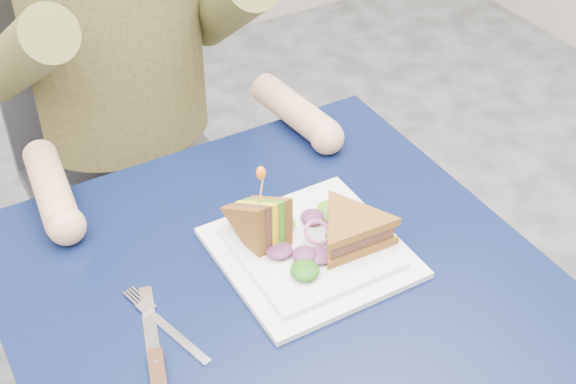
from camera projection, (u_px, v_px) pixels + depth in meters
table at (282, 324)px, 1.20m from camera, size 0.75×0.75×0.73m
chair at (118, 137)px, 1.76m from camera, size 0.42×0.40×0.93m
diner at (112, 0)px, 1.45m from camera, size 0.54×0.59×0.74m
plate at (311, 250)px, 1.19m from camera, size 0.26×0.26×0.02m
sandwich_flat at (352, 230)px, 1.17m from camera, size 0.15×0.15×0.05m
sandwich_upright at (262, 223)px, 1.17m from camera, size 0.08×0.13×0.13m
fork at (167, 327)px, 1.08m from camera, size 0.06×0.18×0.01m
knife at (157, 369)px, 1.03m from camera, size 0.08×0.22×0.02m
toothpick at (261, 189)px, 1.13m from camera, size 0.01×0.01×0.06m
toothpick_frill at (261, 173)px, 1.11m from camera, size 0.01×0.01×0.02m
lettuce_spill at (310, 235)px, 1.19m from camera, size 0.15×0.13×0.02m
onion_ring at (318, 232)px, 1.18m from camera, size 0.04×0.04×0.02m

